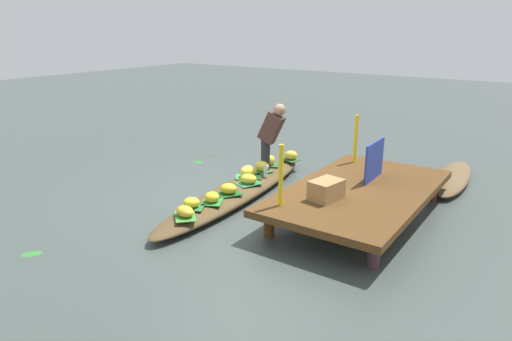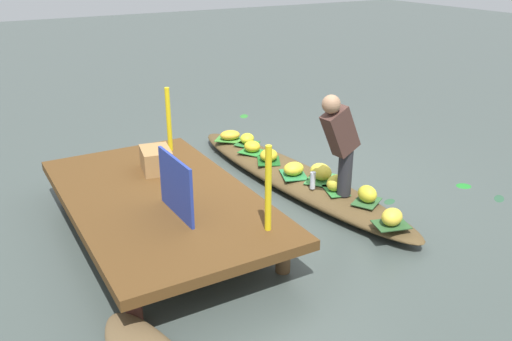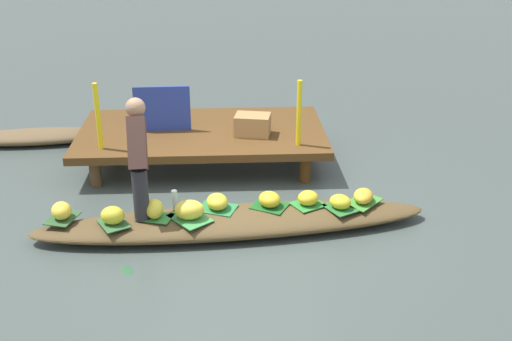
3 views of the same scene
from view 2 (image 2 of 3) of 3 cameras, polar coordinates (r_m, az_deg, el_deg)
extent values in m
plane|color=#3F4945|center=(6.97, 3.92, -1.47)|extent=(40.00, 40.00, 0.00)
cube|color=#533518|center=(5.73, -10.16, -3.03)|extent=(3.20, 1.80, 0.10)
cylinder|color=brown|center=(5.09, 2.88, -8.97)|extent=(0.14, 0.14, 0.34)
cylinder|color=#563314|center=(7.15, -8.22, 0.43)|extent=(0.14, 0.14, 0.34)
cylinder|color=#50291F|center=(4.60, -12.87, -13.42)|extent=(0.14, 0.14, 0.34)
cylinder|color=#422C2F|center=(6.81, -19.51, -1.85)|extent=(0.14, 0.14, 0.34)
ellipsoid|color=brown|center=(6.93, 3.94, -0.68)|extent=(4.22, 1.08, 0.21)
cube|color=#2C7F31|center=(7.47, -0.41, 2.01)|extent=(0.41, 0.40, 0.01)
ellipsoid|color=gold|center=(7.44, -0.41, 2.56)|extent=(0.30, 0.30, 0.15)
cube|color=#327D38|center=(6.34, 8.45, -2.10)|extent=(0.41, 0.33, 0.01)
ellipsoid|color=yellow|center=(6.30, 8.50, -1.30)|extent=(0.20, 0.27, 0.20)
cube|color=#3E8530|center=(7.95, -2.76, 3.29)|extent=(0.48, 0.49, 0.01)
ellipsoid|color=gold|center=(7.93, -2.77, 3.76)|extent=(0.28, 0.34, 0.14)
cube|color=#398644|center=(6.62, 6.84, -0.91)|extent=(0.51, 0.53, 0.01)
ellipsoid|color=yellow|center=(6.58, 6.88, -0.13)|extent=(0.31, 0.24, 0.20)
cube|color=#2F5C30|center=(6.13, 11.63, -3.22)|extent=(0.38, 0.42, 0.01)
ellipsoid|color=yellow|center=(6.09, 11.69, -2.44)|extent=(0.26, 0.22, 0.19)
cube|color=#28682E|center=(7.78, -0.94, 2.88)|extent=(0.38, 0.41, 0.01)
ellipsoid|color=gold|center=(7.76, -0.94, 3.40)|extent=(0.31, 0.31, 0.15)
cube|color=#28773F|center=(6.72, 3.99, -0.43)|extent=(0.46, 0.40, 0.01)
ellipsoid|color=gold|center=(6.69, 4.00, 0.19)|extent=(0.27, 0.31, 0.16)
cube|color=#2B5229|center=(5.69, 14.11, -5.56)|extent=(0.35, 0.40, 0.01)
ellipsoid|color=yellow|center=(5.65, 14.19, -4.78)|extent=(0.27, 0.30, 0.18)
cube|color=#19561E|center=(7.14, 1.35, 1.03)|extent=(0.45, 0.42, 0.01)
ellipsoid|color=gold|center=(7.11, 1.36, 1.63)|extent=(0.32, 0.33, 0.16)
cylinder|color=#28282D|center=(6.15, 9.40, -0.20)|extent=(0.16, 0.16, 0.55)
cube|color=#472D27|center=(5.90, 8.91, 4.13)|extent=(0.22, 0.49, 0.59)
sphere|color=#9E7556|center=(5.71, 7.96, 6.96)|extent=(0.20, 0.20, 0.20)
cylinder|color=silver|center=(6.33, 6.03, -1.04)|extent=(0.06, 0.06, 0.21)
cube|color=#263997|center=(5.16, -8.48, -1.66)|extent=(0.72, 0.05, 0.59)
cylinder|color=yellow|center=(4.78, 1.30, -1.95)|extent=(0.06, 0.06, 0.82)
cylinder|color=yellow|center=(6.81, -9.22, 5.32)|extent=(0.06, 0.06, 0.82)
cube|color=#A27746|center=(6.30, -10.51, 1.13)|extent=(0.49, 0.40, 0.26)
ellipsoid|color=#207E28|center=(7.40, 21.12, -1.52)|extent=(0.20, 0.22, 0.01)
ellipsoid|color=#2E7C2D|center=(9.83, -1.28, 5.78)|extent=(0.29, 0.26, 0.01)
ellipsoid|color=#284F36|center=(7.20, 24.33, -2.70)|extent=(0.22, 0.26, 0.01)
ellipsoid|color=#284F32|center=(6.68, 13.95, -3.19)|extent=(0.17, 0.22, 0.01)
camera|label=1|loc=(10.85, -35.03, 17.88)|focal=32.02mm
camera|label=3|loc=(10.76, 33.59, 21.37)|focal=43.89mm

